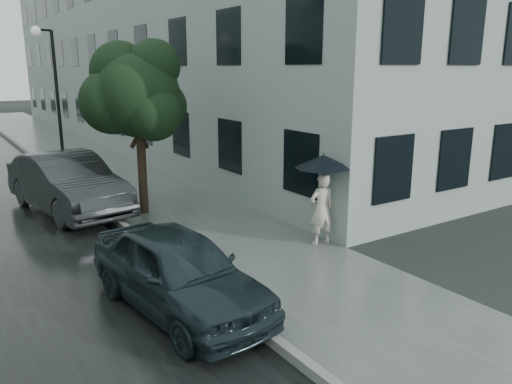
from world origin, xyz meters
TOP-DOWN VIEW (x-y plane):
  - ground at (0.00, 0.00)m, footprint 120.00×120.00m
  - sidewalk at (0.25, 12.00)m, footprint 3.50×60.00m
  - kerb_near at (-1.57, 12.00)m, footprint 0.15×60.00m
  - building_near at (5.47, 19.50)m, footprint 7.02×36.00m
  - pedestrian at (1.70, 2.00)m, footprint 0.63×0.47m
  - umbrella at (1.66, 1.96)m, footprint 1.53×1.53m
  - street_tree at (-0.64, 6.56)m, footprint 2.80×2.54m
  - lamp_post at (-1.30, 13.12)m, footprint 0.83×0.45m
  - car_near at (-2.20, 0.92)m, footprint 1.94×3.97m
  - car_far at (-2.28, 7.69)m, footprint 2.38×4.96m

SIDE VIEW (x-z plane):
  - ground at x=0.00m, z-range 0.00..0.00m
  - sidewalk at x=0.25m, z-range 0.00..0.01m
  - kerb_near at x=-1.57m, z-range 0.00..0.15m
  - car_near at x=-2.20m, z-range 0.01..1.31m
  - car_far at x=-2.28m, z-range 0.01..1.57m
  - pedestrian at x=1.70m, z-range 0.01..1.59m
  - umbrella at x=1.66m, z-range 1.31..2.42m
  - lamp_post at x=-1.30m, z-range 0.37..5.53m
  - street_tree at x=-0.64m, z-range 0.88..5.38m
  - building_near at x=5.47m, z-range 0.00..9.00m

